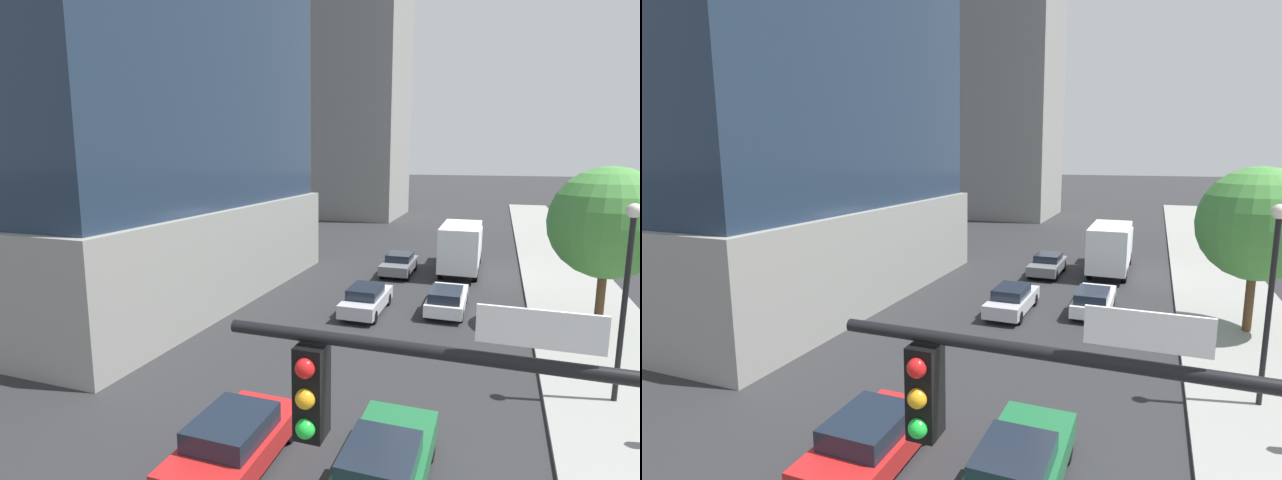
{
  "view_description": "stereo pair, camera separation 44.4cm",
  "coord_description": "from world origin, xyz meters",
  "views": [
    {
      "loc": [
        3.77,
        -1.65,
        7.65
      ],
      "look_at": [
        -1.8,
        13.74,
        4.83
      ],
      "focal_mm": 27.6,
      "sensor_mm": 36.0,
      "label": 1
    },
    {
      "loc": [
        4.19,
        -1.49,
        7.65
      ],
      "look_at": [
        -1.8,
        13.74,
        4.83
      ],
      "focal_mm": 27.6,
      "sensor_mm": 36.0,
      "label": 2
    }
  ],
  "objects": [
    {
      "name": "street_lamp",
      "position": [
        7.53,
        14.8,
        4.14
      ],
      "size": [
        0.44,
        0.44,
        6.13
      ],
      "color": "black",
      "rests_on": "sidewalk"
    },
    {
      "name": "sidewalk",
      "position": [
        8.09,
        20.0,
        0.07
      ],
      "size": [
        5.21,
        120.0,
        0.15
      ],
      "primitive_type": "cube",
      "color": "gray",
      "rests_on": "ground"
    },
    {
      "name": "box_truck",
      "position": [
        1.7,
        31.54,
        1.81
      ],
      "size": [
        2.37,
        7.89,
        3.28
      ],
      "color": "silver",
      "rests_on": "ground"
    },
    {
      "name": "car_white",
      "position": [
        1.7,
        22.52,
        0.66
      ],
      "size": [
        1.76,
        4.59,
        1.3
      ],
      "color": "silver",
      "rests_on": "ground"
    },
    {
      "name": "street_tree",
      "position": [
        8.23,
        21.96,
        4.82
      ],
      "size": [
        4.8,
        4.8,
        7.08
      ],
      "color": "brown",
      "rests_on": "sidewalk"
    },
    {
      "name": "car_green",
      "position": [
        1.7,
        8.32,
        0.7
      ],
      "size": [
        1.85,
        4.7,
        1.41
      ],
      "color": "#1E6638",
      "rests_on": "ground"
    },
    {
      "name": "car_silver",
      "position": [
        -2.02,
        21.02,
        0.69
      ],
      "size": [
        1.72,
        4.48,
        1.38
      ],
      "color": "#B7B7BC",
      "rests_on": "ground"
    },
    {
      "name": "car_gray",
      "position": [
        -2.02,
        29.48,
        0.7
      ],
      "size": [
        1.81,
        4.34,
        1.36
      ],
      "color": "slate",
      "rests_on": "ground"
    },
    {
      "name": "car_red",
      "position": [
        -2.02,
        8.12,
        0.69
      ],
      "size": [
        1.94,
        4.2,
        1.37
      ],
      "color": "red",
      "rests_on": "ground"
    },
    {
      "name": "construction_building",
      "position": [
        -14.55,
        59.45,
        18.58
      ],
      "size": [
        16.79,
        13.52,
        43.37
      ],
      "color": "gray",
      "rests_on": "ground"
    }
  ]
}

